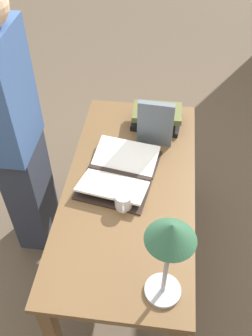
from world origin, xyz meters
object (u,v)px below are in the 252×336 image
object	(u,v)px
open_book	(120,172)
book_standing_upright	(155,124)
reading_lamp	(170,242)
person_reader	(17,141)
coffee_mug	(123,201)
book_stack_tall	(157,117)

from	to	relation	value
open_book	book_standing_upright	size ratio (longest dim) A/B	1.87
book_standing_upright	reading_lamp	xyz separation A→B (m)	(0.90, 0.10, 0.22)
book_standing_upright	person_reader	size ratio (longest dim) A/B	0.16
open_book	book_standing_upright	bearing A→B (deg)	158.91
reading_lamp	coffee_mug	size ratio (longest dim) A/B	4.03
coffee_mug	person_reader	distance (m)	0.70
open_book	reading_lamp	bearing A→B (deg)	32.32
reading_lamp	person_reader	world-z (taller)	person_reader
book_stack_tall	book_standing_upright	world-z (taller)	book_standing_upright
reading_lamp	person_reader	bearing A→B (deg)	-130.93
reading_lamp	person_reader	distance (m)	1.15
book_standing_upright	person_reader	bearing A→B (deg)	-73.25
reading_lamp	coffee_mug	xyz separation A→B (m)	(-0.41, -0.21, -0.32)
book_standing_upright	coffee_mug	bearing A→B (deg)	-9.23
book_stack_tall	book_standing_upright	bearing A→B (deg)	-0.96
book_standing_upright	reading_lamp	size ratio (longest dim) A/B	0.60
person_reader	book_stack_tall	bearing A→B (deg)	-65.77
open_book	reading_lamp	distance (m)	0.76
book_standing_upright	person_reader	distance (m)	0.76
book_standing_upright	reading_lamp	world-z (taller)	reading_lamp
book_standing_upright	reading_lamp	bearing A→B (deg)	10.39
book_stack_tall	book_standing_upright	size ratio (longest dim) A/B	1.10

